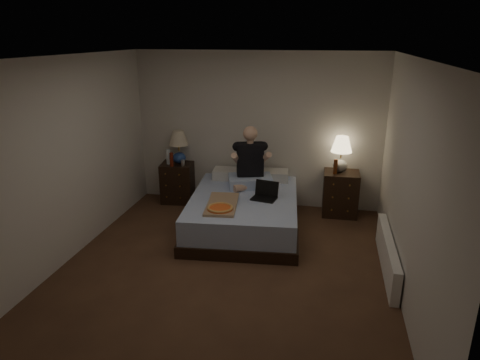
% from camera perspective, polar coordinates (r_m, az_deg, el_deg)
% --- Properties ---
extents(floor, '(4.00, 4.50, 0.00)m').
position_cam_1_polar(floor, '(5.36, -2.00, -11.72)').
color(floor, brown).
rests_on(floor, ground).
extents(ceiling, '(4.00, 4.50, 0.00)m').
position_cam_1_polar(ceiling, '(4.62, -2.36, 16.06)').
color(ceiling, white).
rests_on(ceiling, ground).
extents(wall_back, '(4.00, 0.00, 2.50)m').
position_cam_1_polar(wall_back, '(6.98, 2.27, 6.62)').
color(wall_back, beige).
rests_on(wall_back, ground).
extents(wall_front, '(4.00, 0.00, 2.50)m').
position_cam_1_polar(wall_front, '(2.89, -13.08, -12.27)').
color(wall_front, beige).
rests_on(wall_front, ground).
extents(wall_left, '(0.00, 4.50, 2.50)m').
position_cam_1_polar(wall_left, '(5.65, -22.29, 2.29)').
color(wall_left, beige).
rests_on(wall_left, ground).
extents(wall_right, '(0.00, 4.50, 2.50)m').
position_cam_1_polar(wall_right, '(4.80, 21.73, -0.43)').
color(wall_right, beige).
rests_on(wall_right, ground).
extents(bed, '(1.69, 2.15, 0.50)m').
position_cam_1_polar(bed, '(6.29, 0.54, -4.30)').
color(bed, '#5F7EBE').
rests_on(bed, floor).
extents(nightstand_left, '(0.57, 0.52, 0.67)m').
position_cam_1_polar(nightstand_left, '(7.36, -8.27, -0.28)').
color(nightstand_left, black).
rests_on(nightstand_left, floor).
extents(nightstand_right, '(0.55, 0.50, 0.70)m').
position_cam_1_polar(nightstand_right, '(6.93, 13.22, -1.72)').
color(nightstand_right, black).
rests_on(nightstand_right, floor).
extents(lamp_left, '(0.39, 0.39, 0.56)m').
position_cam_1_polar(lamp_left, '(7.17, -8.17, 4.36)').
color(lamp_left, navy).
rests_on(lamp_left, nightstand_left).
extents(lamp_right, '(0.35, 0.35, 0.56)m').
position_cam_1_polar(lamp_right, '(6.76, 13.32, 3.36)').
color(lamp_right, '#97968F').
rests_on(lamp_right, nightstand_right).
extents(water_bottle, '(0.07, 0.07, 0.25)m').
position_cam_1_polar(water_bottle, '(7.21, -9.53, 3.08)').
color(water_bottle, white).
rests_on(water_bottle, nightstand_left).
extents(soda_can, '(0.07, 0.07, 0.10)m').
position_cam_1_polar(soda_can, '(7.09, -7.63, 2.29)').
color(soda_can, beige).
rests_on(soda_can, nightstand_left).
extents(beer_bottle_left, '(0.06, 0.06, 0.23)m').
position_cam_1_polar(beer_bottle_left, '(7.07, -9.12, 2.71)').
color(beer_bottle_left, '#601B0D').
rests_on(beer_bottle_left, nightstand_left).
extents(beer_bottle_right, '(0.06, 0.06, 0.23)m').
position_cam_1_polar(beer_bottle_right, '(6.68, 12.62, 1.75)').
color(beer_bottle_right, '#59250C').
rests_on(beer_bottle_right, nightstand_right).
extents(person, '(0.78, 0.68, 0.93)m').
position_cam_1_polar(person, '(6.46, 1.40, 3.06)').
color(person, black).
rests_on(person, bed).
extents(laptop, '(0.39, 0.34, 0.24)m').
position_cam_1_polar(laptop, '(6.04, 3.23, -1.53)').
color(laptop, black).
rests_on(laptop, bed).
extents(pizza_box, '(0.48, 0.80, 0.08)m').
position_cam_1_polar(pizza_box, '(5.66, -2.67, -3.84)').
color(pizza_box, '#A38262').
rests_on(pizza_box, bed).
extents(radiator, '(0.10, 1.60, 0.40)m').
position_cam_1_polar(radiator, '(5.54, 19.06, -9.36)').
color(radiator, white).
rests_on(radiator, floor).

